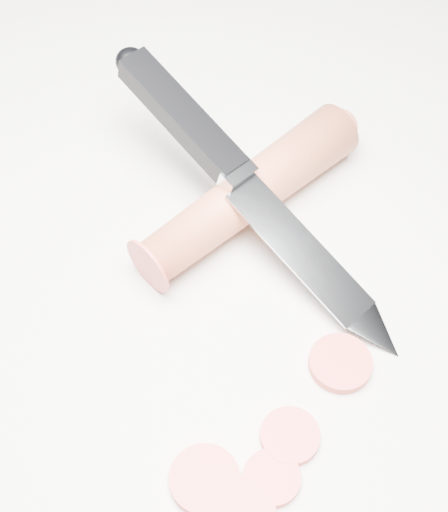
{
  "coord_description": "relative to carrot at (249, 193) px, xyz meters",
  "views": [
    {
      "loc": [
        -0.04,
        -0.21,
        0.39
      ],
      "look_at": [
        -0.03,
        0.05,
        0.02
      ],
      "focal_mm": 50.0,
      "sensor_mm": 36.0,
      "label": 1
    }
  ],
  "objects": [
    {
      "name": "ground",
      "position": [
        0.01,
        -0.1,
        -0.02
      ],
      "size": [
        2.4,
        2.4,
        0.0
      ],
      "primitive_type": "plane",
      "color": "silver",
      "rests_on": "ground"
    },
    {
      "name": "carrot",
      "position": [
        0.0,
        0.0,
        0.0
      ],
      "size": [
        0.16,
        0.14,
        0.04
      ],
      "primitive_type": "cylinder",
      "rotation": [
        1.57,
        0.0,
        -0.88
      ],
      "color": "#BD5130",
      "rests_on": "ground"
    },
    {
      "name": "carrot_slice_0",
      "position": [
        0.01,
        -0.17,
        -0.02
      ],
      "size": [
        0.03,
        0.03,
        0.01
      ],
      "primitive_type": "cylinder",
      "color": "#D0413A",
      "rests_on": "ground"
    },
    {
      "name": "carrot_slice_1",
      "position": [
        -0.04,
        -0.19,
        -0.02
      ],
      "size": [
        0.04,
        0.04,
        0.01
      ],
      "primitive_type": "cylinder",
      "color": "#D0413A",
      "rests_on": "ground"
    },
    {
      "name": "carrot_slice_2",
      "position": [
        -0.02,
        -0.21,
        -0.02
      ],
      "size": [
        0.04,
        0.04,
        0.01
      ],
      "primitive_type": "cylinder",
      "color": "#D0413A",
      "rests_on": "ground"
    },
    {
      "name": "carrot_slice_4",
      "position": [
        0.05,
        -0.12,
        -0.02
      ],
      "size": [
        0.04,
        0.04,
        0.01
      ],
      "primitive_type": "cylinder",
      "color": "#D0413A",
      "rests_on": "ground"
    },
    {
      "name": "carrot_slice_5",
      "position": [
        -0.0,
        -0.19,
        -0.02
      ],
      "size": [
        0.03,
        0.03,
        0.01
      ],
      "primitive_type": "cylinder",
      "color": "#D0413A",
      "rests_on": "ground"
    },
    {
      "name": "kitchen_knife",
      "position": [
        0.0,
        -0.01,
        0.02
      ],
      "size": [
        0.19,
        0.22,
        0.08
      ],
      "primitive_type": null,
      "color": "silver",
      "rests_on": "ground"
    }
  ]
}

